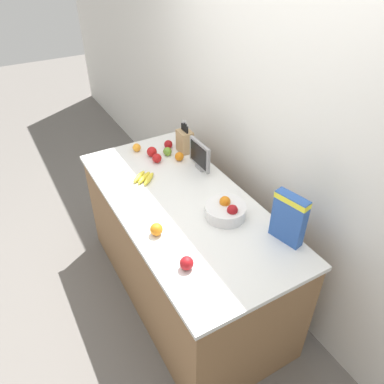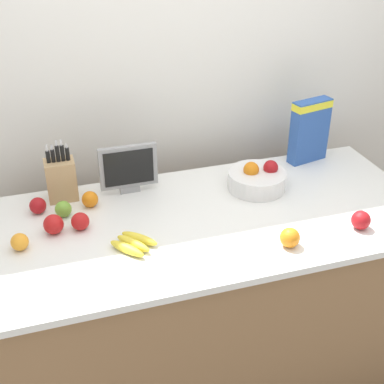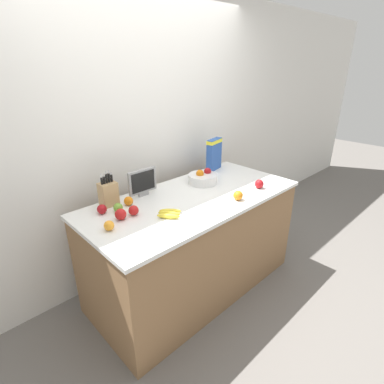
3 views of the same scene
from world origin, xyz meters
name	(u,v)px [view 3 (image 3 of 3)]	position (x,y,z in m)	size (l,w,h in m)	color
ground_plane	(194,284)	(0.00, 0.00, 0.00)	(14.00, 14.00, 0.00)	slate
wall_back	(145,139)	(0.00, 0.66, 1.30)	(9.00, 0.06, 2.60)	silver
counter	(194,243)	(0.00, 0.00, 0.46)	(1.89, 0.88, 0.92)	olive
knife_block	(108,193)	(-0.59, 0.35, 1.02)	(0.13, 0.10, 0.29)	tan
small_monitor	(143,182)	(-0.29, 0.31, 1.05)	(0.26, 0.03, 0.23)	gray
cereal_box	(214,153)	(0.64, 0.36, 1.10)	(0.22, 0.11, 0.32)	#2D56A8
fruit_bowl	(203,178)	(0.28, 0.17, 0.97)	(0.27, 0.27, 0.13)	silver
banana_bunch	(169,214)	(-0.37, -0.12, 0.94)	(0.20, 0.20, 0.04)	yellow
apple_leftmost	(134,210)	(-0.55, 0.07, 0.96)	(0.07, 0.07, 0.07)	red
apple_middle	(121,214)	(-0.65, 0.08, 0.96)	(0.08, 0.08, 0.08)	red
apple_front	(259,184)	(0.55, -0.27, 0.96)	(0.08, 0.08, 0.08)	#A31419
apple_near_bananas	(118,208)	(-0.60, 0.19, 0.96)	(0.07, 0.07, 0.07)	#6B9E33
apple_rear	(102,209)	(-0.71, 0.25, 0.96)	(0.07, 0.07, 0.07)	#A31419
orange_mid_right	(238,195)	(0.22, -0.29, 0.96)	(0.08, 0.08, 0.08)	orange
orange_front_right	(109,226)	(-0.79, 0.00, 0.96)	(0.07, 0.07, 0.07)	orange
orange_front_center	(128,201)	(-0.48, 0.24, 0.96)	(0.07, 0.07, 0.07)	orange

